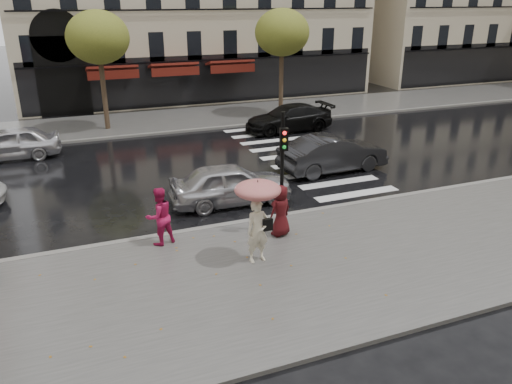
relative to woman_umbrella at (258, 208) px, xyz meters
name	(u,v)px	position (x,y,z in m)	size (l,w,h in m)	color
ground	(252,271)	(-0.30, -0.30, -1.77)	(160.00, 160.00, 0.00)	black
near_sidewalk	(258,278)	(-0.30, -0.80, -1.71)	(90.00, 7.00, 0.12)	#474744
far_sidewalk	(140,123)	(-0.30, 18.70, -1.71)	(90.00, 6.00, 0.12)	#474744
near_kerb	(219,226)	(-0.30, 2.70, -1.70)	(90.00, 0.25, 0.14)	slate
far_kerb	(149,134)	(-0.30, 15.70, -1.70)	(90.00, 0.25, 0.14)	slate
zebra_crossing	(295,155)	(5.70, 9.30, -1.76)	(3.60, 11.75, 0.01)	silver
tree_far_left	(98,38)	(-2.30, 17.70, 3.40)	(3.40, 3.40, 6.64)	#38281C
tree_far_right	(282,33)	(8.70, 17.70, 3.40)	(3.40, 3.40, 6.64)	#38281C
woman_umbrella	(258,208)	(0.00, 0.00, 0.00)	(1.30, 1.30, 2.50)	#EDE2C3
woman_red	(159,216)	(-2.38, 2.10, -0.73)	(0.89, 0.69, 1.83)	#BA164E
man_burgundy	(280,211)	(1.29, 1.30, -0.81)	(0.82, 0.53, 1.67)	#480E12
traffic_light	(283,162)	(1.39, 1.42, 0.74)	(0.28, 0.39, 3.94)	black
car_silver	(231,184)	(0.78, 4.65, -1.00)	(1.82, 4.53, 1.54)	#B9B8BD
car_darkgrey	(333,154)	(6.18, 6.53, -0.97)	(1.70, 4.88, 1.61)	black
car_black	(289,118)	(7.43, 13.77, -1.02)	(2.09, 5.14, 1.49)	black
car_far_silver	(10,143)	(-7.17, 13.72, -1.00)	(1.81, 4.50, 1.53)	silver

